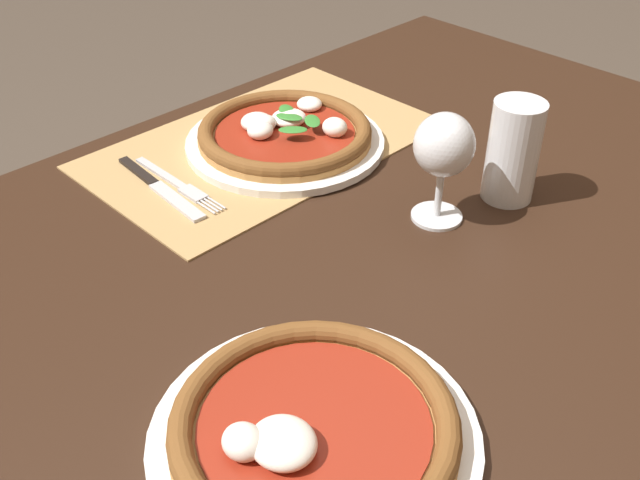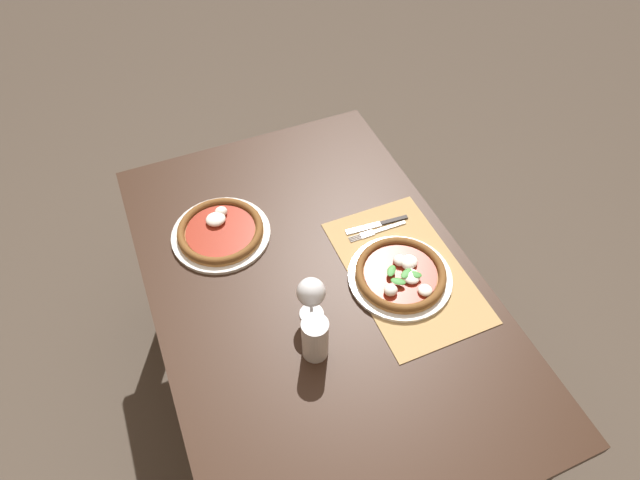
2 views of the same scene
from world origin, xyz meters
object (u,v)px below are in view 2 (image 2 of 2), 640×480
(fork, at_px, (377,231))
(knife, at_px, (377,225))
(pizza_near, at_px, (401,274))
(wine_glass, at_px, (311,293))
(pint_glass, at_px, (315,339))
(pizza_far, at_px, (221,231))

(fork, relative_size, knife, 0.93)
(pizza_near, relative_size, wine_glass, 2.02)
(pint_glass, bearing_deg, fork, -47.55)
(pint_glass, height_order, knife, pint_glass)
(pizza_far, distance_m, fork, 0.50)
(pizza_near, bearing_deg, knife, -8.04)
(pizza_far, bearing_deg, fork, -111.41)
(pizza_far, relative_size, fork, 1.58)
(fork, height_order, knife, knife)
(pizza_near, relative_size, fork, 1.56)
(wine_glass, bearing_deg, pint_glass, 162.73)
(pizza_near, distance_m, knife, 0.22)
(pint_glass, relative_size, fork, 0.72)
(knife, bearing_deg, wine_glass, 125.30)
(wine_glass, distance_m, knife, 0.41)
(wine_glass, xyz_separation_m, knife, (0.23, -0.32, -0.10))
(pizza_near, height_order, pint_glass, pint_glass)
(pint_glass, bearing_deg, pizza_far, 13.53)
(pizza_near, xyz_separation_m, knife, (0.22, -0.03, -0.02))
(knife, bearing_deg, pizza_near, 171.96)
(pizza_far, relative_size, wine_glass, 2.04)
(pizza_near, distance_m, fork, 0.19)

